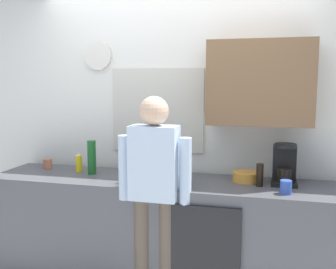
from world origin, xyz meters
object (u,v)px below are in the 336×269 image
at_px(bottle_green_wine, 92,157).
at_px(cup_blue_mug, 286,187).
at_px(bottle_red_vinegar, 134,169).
at_px(bottle_clear_soda, 176,168).
at_px(person_at_sink, 154,182).
at_px(mixing_bowl, 246,177).
at_px(dish_soap, 79,163).
at_px(coffee_maker, 284,166).
at_px(bottle_dark_sauce, 260,175).
at_px(cup_terracotta_mug, 48,164).

bearing_deg(bottle_green_wine, cup_blue_mug, -7.29).
distance_m(bottle_green_wine, bottle_red_vinegar, 0.49).
relative_size(bottle_clear_soda, person_at_sink, 0.17).
height_order(mixing_bowl, dish_soap, dish_soap).
distance_m(coffee_maker, bottle_dark_sauce, 0.23).
xyz_separation_m(bottle_green_wine, mixing_bowl, (1.34, 0.08, -0.11)).
distance_m(bottle_clear_soda, mixing_bowl, 0.60).
bearing_deg(coffee_maker, bottle_dark_sauce, -147.46).
height_order(coffee_maker, bottle_clear_soda, coffee_maker).
distance_m(bottle_clear_soda, cup_blue_mug, 0.84).
height_order(bottle_clear_soda, cup_terracotta_mug, bottle_clear_soda).
relative_size(bottle_clear_soda, cup_blue_mug, 2.80).
distance_m(coffee_maker, cup_terracotta_mug, 2.13).
xyz_separation_m(bottle_clear_soda, cup_blue_mug, (0.83, -0.04, -0.09)).
xyz_separation_m(cup_terracotta_mug, dish_soap, (0.35, -0.04, 0.03)).
relative_size(bottle_clear_soda, mixing_bowl, 1.27).
bearing_deg(bottle_red_vinegar, bottle_dark_sauce, 7.84).
xyz_separation_m(coffee_maker, dish_soap, (-1.79, -0.02, -0.07)).
xyz_separation_m(cup_terracotta_mug, person_at_sink, (1.18, -0.44, 0.01)).
xyz_separation_m(bottle_green_wine, bottle_dark_sauce, (1.44, -0.05, -0.06)).
xyz_separation_m(cup_blue_mug, cup_terracotta_mug, (-2.14, 0.31, -0.00)).
relative_size(bottle_green_wine, bottle_red_vinegar, 1.36).
distance_m(coffee_maker, mixing_bowl, 0.32).
relative_size(coffee_maker, bottle_dark_sauce, 1.83).
bearing_deg(cup_terracotta_mug, mixing_bowl, -0.41).
xyz_separation_m(bottle_clear_soda, cup_terracotta_mug, (-1.31, 0.27, -0.09)).
relative_size(bottle_red_vinegar, mixing_bowl, 1.00).
height_order(bottle_green_wine, bottle_clear_soda, bottle_green_wine).
bearing_deg(bottle_red_vinegar, bottle_green_wine, 158.23).
xyz_separation_m(bottle_dark_sauce, cup_blue_mug, (0.19, -0.16, -0.04)).
xyz_separation_m(cup_blue_mug, dish_soap, (-1.79, 0.26, 0.03)).
relative_size(cup_terracotta_mug, dish_soap, 0.51).
bearing_deg(dish_soap, cup_terracotta_mug, 172.62).
distance_m(bottle_red_vinegar, dish_soap, 0.66).
height_order(bottle_dark_sauce, person_at_sink, person_at_sink).
bearing_deg(person_at_sink, cup_terracotta_mug, 155.46).
distance_m(bottle_green_wine, bottle_clear_soda, 0.82).
relative_size(bottle_green_wine, person_at_sink, 0.19).
xyz_separation_m(bottle_dark_sauce, person_at_sink, (-0.77, -0.30, -0.04)).
xyz_separation_m(bottle_dark_sauce, cup_terracotta_mug, (-1.95, 0.14, -0.04)).
relative_size(bottle_dark_sauce, dish_soap, 1.00).
xyz_separation_m(cup_blue_mug, person_at_sink, (-0.96, -0.13, 0.00)).
relative_size(cup_blue_mug, person_at_sink, 0.06).
bearing_deg(coffee_maker, person_at_sink, -156.49).
relative_size(coffee_maker, person_at_sink, 0.21).
height_order(bottle_red_vinegar, cup_blue_mug, bottle_red_vinegar).
distance_m(bottle_dark_sauce, dish_soap, 1.60).
bearing_deg(cup_blue_mug, dish_soap, 171.72).
relative_size(coffee_maker, dish_soap, 1.83).
bearing_deg(bottle_green_wine, bottle_clear_soda, -11.87).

